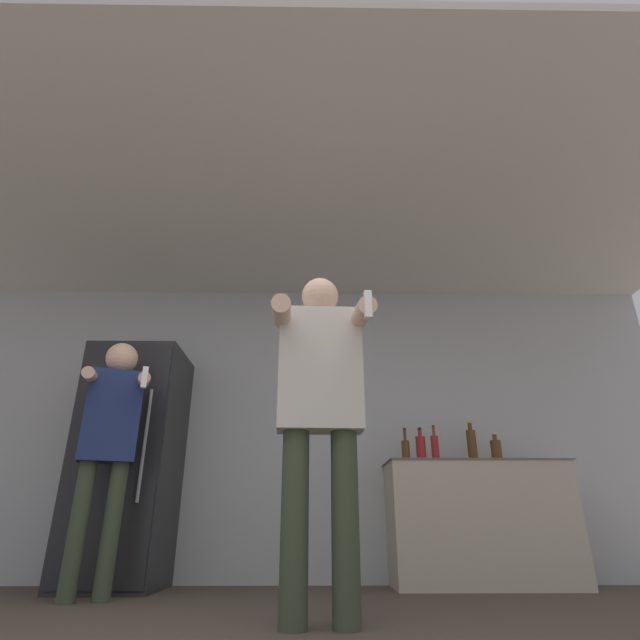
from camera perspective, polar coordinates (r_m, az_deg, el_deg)
name	(u,v)px	position (r m, az deg, el deg)	size (l,w,h in m)	color
wall_back	(274,424)	(4.54, -5.29, -11.72)	(7.00, 0.06, 2.55)	#B2B7BC
ceiling_slab	(267,212)	(3.78, -6.08, 12.20)	(7.00, 3.18, 0.05)	silver
refrigerator	(129,462)	(4.35, -21.01, -14.95)	(0.70, 0.73, 1.79)	#262628
counter	(480,523)	(4.36, 17.81, -21.19)	(1.42, 0.54, 0.91)	#BCB29E
bottle_tall_gin	(496,449)	(4.42, 19.49, -13.77)	(0.09, 0.09, 0.24)	#563314
bottle_brown_liquor	(472,444)	(4.36, 16.96, -13.40)	(0.08, 0.08, 0.33)	#563314
bottle_green_wine	(406,449)	(4.22, 9.77, -14.33)	(0.06, 0.06, 0.27)	#563314
bottle_short_whiskey	(435,447)	(4.28, 13.01, -13.99)	(0.06, 0.06, 0.29)	maroon
bottle_red_label	(421,447)	(4.25, 11.46, -14.09)	(0.08, 0.08, 0.27)	maroon
person_woman_foreground	(320,401)	(2.63, 0.03, -9.23)	(0.53, 0.52, 1.75)	#38422D
person_man_side	(110,432)	(3.76, -22.86, -11.73)	(0.53, 0.58, 1.67)	#38422D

